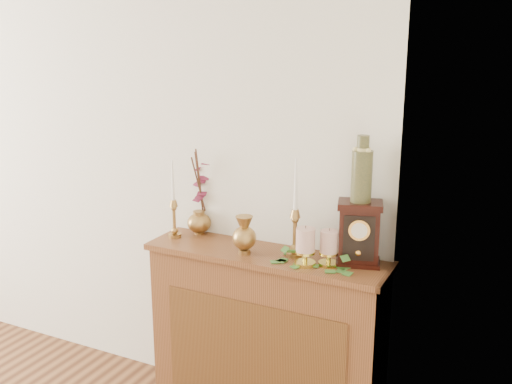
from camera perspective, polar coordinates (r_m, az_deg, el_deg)
The scene contains 10 objects.
console_shelf at distance 3.18m, azimuth 0.91°, elevation -14.14°, with size 1.24×0.34×0.93m.
candlestick_left at distance 3.19m, azimuth -7.83°, elevation -1.93°, with size 0.07×0.07×0.42m.
candlestick_center at distance 2.89m, azimuth 3.73°, elevation -3.17°, with size 0.08×0.08×0.48m.
bud_vase at distance 2.94m, azimuth -1.12°, elevation -4.14°, with size 0.12×0.12×0.19m.
ginger_jar at distance 3.24m, azimuth -5.23°, elevation -0.18°, with size 0.20×0.21×0.48m.
pillar_candle_left at distance 2.81m, azimuth 6.96°, elevation -5.14°, with size 0.09×0.09×0.18m.
pillar_candle_right at distance 2.80m, azimuth 4.72°, elevation -5.02°, with size 0.10×0.10×0.19m.
ivy_garland at distance 2.85m, azimuth 4.94°, elevation -6.56°, with size 0.39×0.19×0.08m.
mantel_clock at distance 2.83m, azimuth 9.78°, elevation -3.95°, with size 0.23×0.19×0.30m.
ceramic_vase at distance 2.75m, azimuth 10.05°, elevation 1.85°, with size 0.10×0.10×0.31m.
Camera 1 is at (2.59, -0.42, 1.97)m, focal length 42.00 mm.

